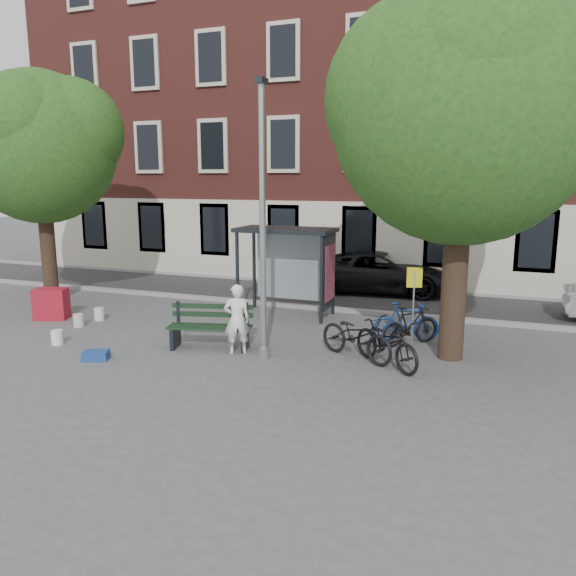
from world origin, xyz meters
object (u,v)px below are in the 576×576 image
(bike_b, at_px, (406,322))
(bike_a, at_px, (356,336))
(bench, at_px, (210,329))
(bike_c, at_px, (387,342))
(red_stand, at_px, (51,304))
(notice_sign, at_px, (414,291))
(lamppost, at_px, (263,237))
(car_dark, at_px, (380,272))
(bus_shelter, at_px, (299,252))
(bike_d, at_px, (410,326))
(painter, at_px, (237,319))

(bike_b, bearing_deg, bike_a, 134.08)
(bike_a, height_order, bike_b, bike_a)
(bench, distance_m, bike_c, 4.25)
(bike_c, height_order, red_stand, bike_c)
(red_stand, bearing_deg, notice_sign, 2.06)
(lamppost, distance_m, bike_a, 3.08)
(bike_a, xyz_separation_m, car_dark, (-1.06, 7.73, 0.19))
(bench, height_order, red_stand, bench)
(notice_sign, bearing_deg, bench, 177.27)
(bike_b, xyz_separation_m, car_dark, (-1.88, 5.94, 0.23))
(bus_shelter, height_order, bike_b, bus_shelter)
(bus_shelter, xyz_separation_m, car_dark, (1.55, 4.29, -1.19))
(bench, bearing_deg, bike_c, -12.50)
(red_stand, bearing_deg, bike_d, 6.00)
(notice_sign, bearing_deg, bike_b, 89.35)
(car_dark, distance_m, red_stand, 10.95)
(bike_b, distance_m, car_dark, 6.24)
(bike_a, bearing_deg, car_dark, 36.01)
(bike_c, bearing_deg, notice_sign, 20.00)
(lamppost, xyz_separation_m, car_dark, (0.94, 8.40, -2.05))
(lamppost, distance_m, bike_c, 3.56)
(lamppost, height_order, bus_shelter, lamppost)
(bike_b, xyz_separation_m, notice_sign, (0.30, -0.97, 1.01))
(bike_c, bearing_deg, bike_d, 31.98)
(bench, xyz_separation_m, red_stand, (-5.72, 0.88, -0.02))
(bus_shelter, bearing_deg, bench, -103.05)
(lamppost, relative_size, bike_a, 2.94)
(lamppost, xyz_separation_m, painter, (-0.70, 0.07, -1.96))
(bike_d, bearing_deg, red_stand, 49.78)
(painter, relative_size, notice_sign, 0.81)
(bike_b, distance_m, notice_sign, 1.43)
(bike_a, bearing_deg, bench, 125.22)
(bike_a, bearing_deg, lamppost, 136.78)
(notice_sign, bearing_deg, red_stand, 164.24)
(bike_d, relative_size, notice_sign, 0.80)
(bike_a, relative_size, bike_c, 1.01)
(bus_shelter, xyz_separation_m, bike_a, (2.61, -3.43, -1.37))
(painter, distance_m, notice_sign, 4.14)
(painter, distance_m, red_stand, 6.62)
(bike_c, bearing_deg, painter, 135.18)
(bench, bearing_deg, bike_b, 12.38)
(bike_b, bearing_deg, car_dark, -3.52)
(lamppost, relative_size, bench, 2.91)
(bike_c, height_order, car_dark, car_dark)
(red_stand, xyz_separation_m, notice_sign, (10.35, 0.37, 1.06))
(painter, distance_m, bench, 0.90)
(bike_a, bearing_deg, bike_d, -4.49)
(red_stand, distance_m, notice_sign, 10.41)
(bus_shelter, relative_size, painter, 1.72)
(car_dark, bearing_deg, bike_d, -167.94)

